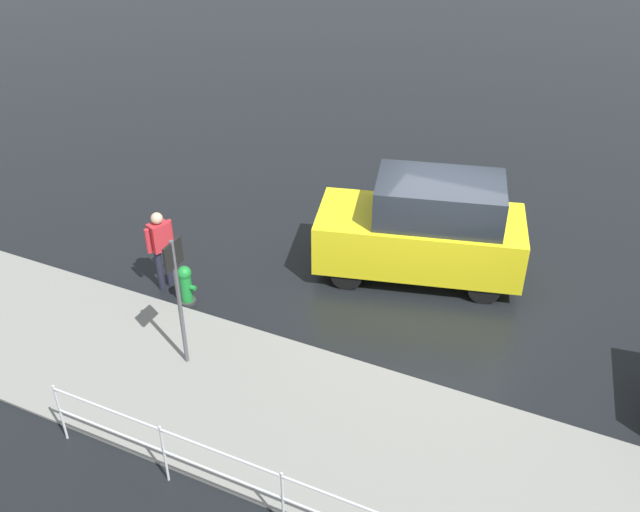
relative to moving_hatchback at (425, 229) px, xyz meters
The scene contains 6 objects.
ground_plane 1.20m from the moving_hatchback, 146.06° to the left, with size 60.00×60.00×0.00m, color black.
kerb_strip 4.69m from the moving_hatchback, 96.49° to the left, with size 24.00×3.20×0.04m, color slate.
moving_hatchback is the anchor object (origin of this frame).
fire_hydrant 4.61m from the moving_hatchback, 37.17° to the left, with size 0.42×0.31×0.80m.
pedestrian 4.98m from the moving_hatchback, 29.99° to the left, with size 0.36×0.54×1.62m.
sign_post 5.00m from the moving_hatchback, 56.90° to the left, with size 0.07×0.44×2.40m.
Camera 1 is at (-2.57, 11.02, 8.04)m, focal length 40.00 mm.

